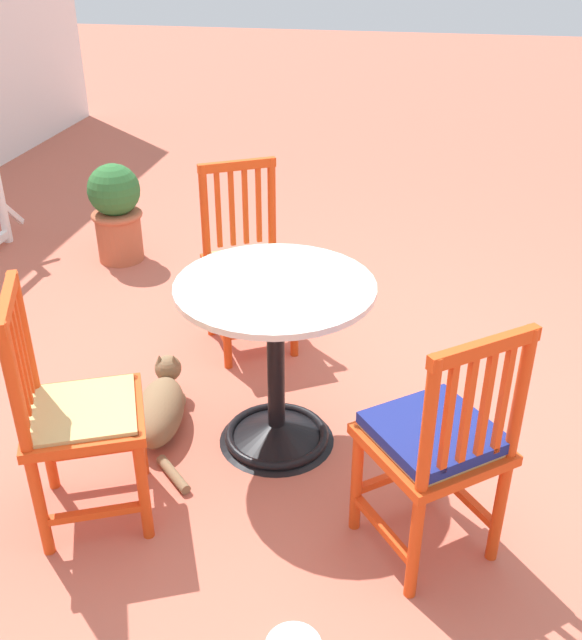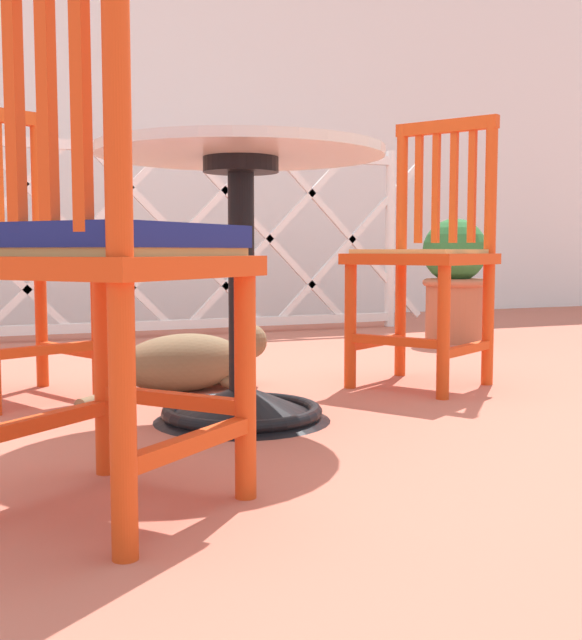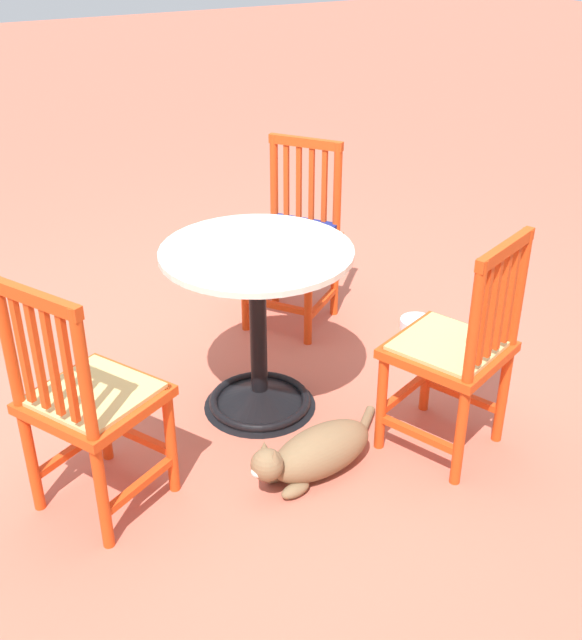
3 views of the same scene
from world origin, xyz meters
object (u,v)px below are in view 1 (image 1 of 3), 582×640
(orange_chair_by_planter, at_px, (248,265))
(cafe_table, at_px, (276,383))
(orange_chair_tucked_in, at_px, (437,444))
(orange_chair_at_corner, at_px, (76,416))
(tabby_cat, at_px, (161,406))
(terracotta_planter, at_px, (116,210))

(orange_chair_by_planter, bearing_deg, cafe_table, -159.00)
(cafe_table, relative_size, orange_chair_tucked_in, 0.83)
(cafe_table, height_order, orange_chair_at_corner, orange_chair_at_corner)
(tabby_cat, bearing_deg, orange_chair_tucked_in, -113.67)
(cafe_table, xyz_separation_m, terracotta_planter, (1.61, 1.34, 0.04))
(cafe_table, distance_m, terracotta_planter, 2.10)
(orange_chair_tucked_in, xyz_separation_m, terracotta_planter, (2.09, 1.96, -0.12))
(cafe_table, height_order, terracotta_planter, cafe_table)
(orange_chair_by_planter, bearing_deg, orange_chair_tucked_in, -143.59)
(cafe_table, bearing_deg, orange_chair_by_planter, 21.00)
(tabby_cat, bearing_deg, cafe_table, -91.70)
(orange_chair_at_corner, xyz_separation_m, terracotta_planter, (2.15, 0.75, -0.11))
(cafe_table, height_order, orange_chair_by_planter, orange_chair_by_planter)
(orange_chair_by_planter, xyz_separation_m, orange_chair_at_corner, (-1.30, 0.29, 0.00))
(orange_chair_tucked_in, xyz_separation_m, orange_chair_at_corner, (-0.05, 1.21, -0.01))
(orange_chair_by_planter, bearing_deg, terracotta_planter, 50.84)
(cafe_table, relative_size, orange_chair_at_corner, 0.83)
(cafe_table, xyz_separation_m, orange_chair_tucked_in, (-0.48, -0.62, 0.16))
(cafe_table, distance_m, orange_chair_at_corner, 0.81)
(terracotta_planter, bearing_deg, orange_chair_tucked_in, -136.89)
(orange_chair_tucked_in, height_order, tabby_cat, orange_chair_tucked_in)
(terracotta_planter, bearing_deg, orange_chair_by_planter, -129.16)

